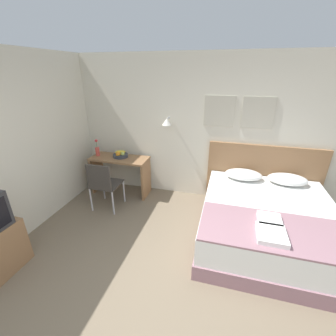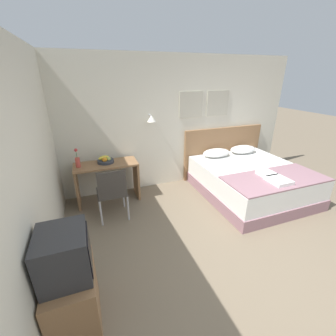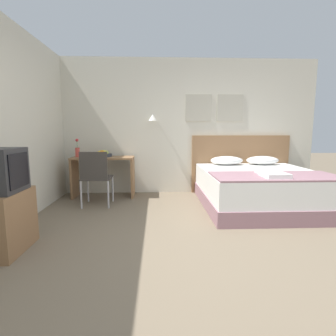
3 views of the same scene
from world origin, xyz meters
name	(u,v)px [view 2 (image 2 of 3)]	position (x,y,z in m)	size (l,w,h in m)	color
ground_plane	(256,272)	(0.00, 0.00, 0.00)	(24.00, 24.00, 0.00)	#756651
wall_back	(175,123)	(0.01, 2.76, 1.33)	(5.41, 0.31, 2.65)	beige
wall_left	(3,238)	(-2.33, -0.13, 1.32)	(0.06, 5.73, 2.65)	beige
bed	(251,181)	(1.22, 1.66, 0.30)	(1.86, 2.03, 0.60)	gray
headboard	(223,152)	(1.22, 2.70, 0.58)	(1.98, 0.06, 1.16)	#8E6642
pillow_left	(216,153)	(0.87, 2.44, 0.68)	(0.62, 0.37, 0.17)	white
pillow_right	(243,149)	(1.57, 2.44, 0.68)	(0.62, 0.37, 0.17)	white
throw_blanket	(276,178)	(1.22, 1.07, 0.61)	(1.80, 0.81, 0.02)	gray
folded_towel_near_foot	(267,174)	(1.14, 1.21, 0.65)	(0.27, 0.28, 0.06)	white
folded_towel_mid_bed	(279,180)	(1.13, 0.93, 0.65)	(0.32, 0.36, 0.06)	white
desk	(107,175)	(-1.49, 2.42, 0.53)	(1.14, 0.49, 0.77)	#8E6642
desk_chair	(112,190)	(-1.48, 1.75, 0.55)	(0.47, 0.47, 0.92)	#3D3833
fruit_bowl	(105,160)	(-1.48, 2.47, 0.81)	(0.30, 0.30, 0.12)	#333842
flower_vase	(78,161)	(-1.95, 2.41, 0.88)	(0.08, 0.08, 0.34)	#D14C42
tv_stand	(74,299)	(-2.07, 0.14, 0.32)	(0.43, 0.64, 0.63)	#8E6642
television	(64,255)	(-2.07, 0.14, 0.86)	(0.42, 0.46, 0.44)	#2D2D30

